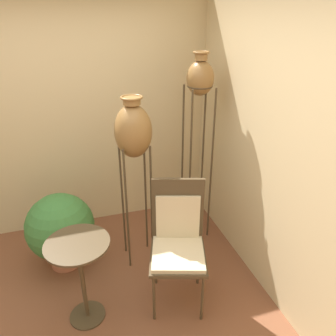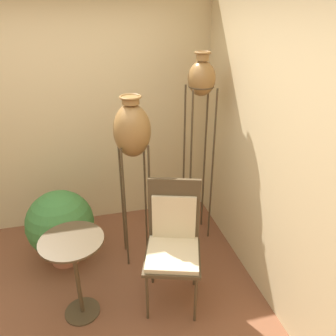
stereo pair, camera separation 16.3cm
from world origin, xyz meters
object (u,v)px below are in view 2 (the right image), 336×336
at_px(vase_stand_tall, 201,87).
at_px(chair, 173,237).
at_px(side_table, 75,261).
at_px(vase_stand_medium, 132,133).
at_px(potted_plant, 61,225).

distance_m(vase_stand_tall, chair, 1.44).
bearing_deg(side_table, chair, 1.82).
relative_size(chair, side_table, 1.43).
xyz_separation_m(vase_stand_medium, side_table, (-0.59, -0.62, -0.81)).
bearing_deg(potted_plant, chair, -35.71).
bearing_deg(vase_stand_tall, potted_plant, -174.97).
xyz_separation_m(vase_stand_medium, potted_plant, (-0.75, 0.11, -0.94)).
relative_size(chair, potted_plant, 1.42).
xyz_separation_m(vase_stand_tall, potted_plant, (-1.46, -0.13, -1.26)).
relative_size(vase_stand_tall, potted_plant, 2.56).
distance_m(vase_stand_medium, side_table, 1.18).
height_order(vase_stand_medium, potted_plant, vase_stand_medium).
bearing_deg(potted_plant, vase_stand_medium, -8.15).
bearing_deg(vase_stand_medium, vase_stand_tall, 18.19).
height_order(vase_stand_tall, chair, vase_stand_tall).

